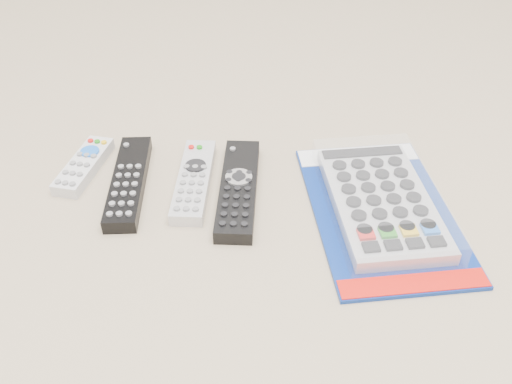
# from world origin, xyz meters

# --- Properties ---
(remote_small_grey) EXTENTS (0.06, 0.14, 0.02)m
(remote_small_grey) POSITION_xyz_m (-0.24, 0.07, 0.01)
(remote_small_grey) COLOR silver
(remote_small_grey) RESTS_ON ground
(remote_slim_black) EXTENTS (0.07, 0.21, 0.02)m
(remote_slim_black) POSITION_xyz_m (-0.16, 0.03, 0.01)
(remote_slim_black) COLOR black
(remote_slim_black) RESTS_ON ground
(remote_silver_dvd) EXTENTS (0.05, 0.18, 0.02)m
(remote_silver_dvd) POSITION_xyz_m (-0.07, 0.04, 0.01)
(remote_silver_dvd) COLOR #BBBBC0
(remote_silver_dvd) RESTS_ON ground
(remote_large_black) EXTENTS (0.06, 0.21, 0.02)m
(remote_large_black) POSITION_xyz_m (-0.00, 0.03, 0.01)
(remote_large_black) COLOR black
(remote_large_black) RESTS_ON ground
(jumbo_remote_packaged) EXTENTS (0.24, 0.34, 0.04)m
(jumbo_remote_packaged) POSITION_xyz_m (0.20, 0.01, 0.02)
(jumbo_remote_packaged) COLOR navy
(jumbo_remote_packaged) RESTS_ON ground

